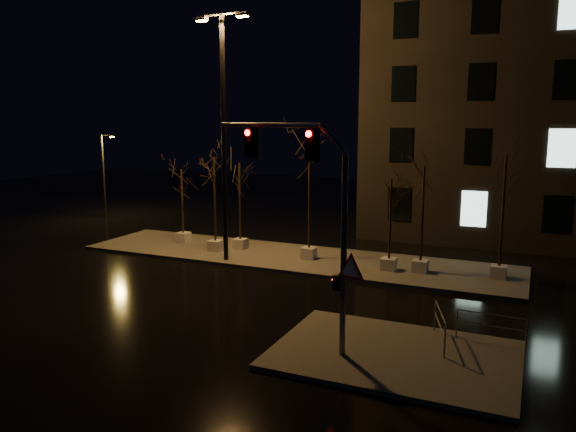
% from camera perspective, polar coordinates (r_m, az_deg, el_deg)
% --- Properties ---
extents(ground, '(90.00, 90.00, 0.00)m').
position_cam_1_polar(ground, '(23.01, -5.75, -7.73)').
color(ground, black).
rests_on(ground, ground).
extents(median, '(22.00, 5.00, 0.15)m').
position_cam_1_polar(median, '(28.14, 0.34, -4.25)').
color(median, '#4B4943').
rests_on(median, ground).
extents(sidewalk_corner, '(7.00, 5.00, 0.15)m').
position_cam_1_polar(sidewalk_corner, '(17.29, 10.75, -13.68)').
color(sidewalk_corner, '#4B4943').
rests_on(sidewalk_corner, ground).
extents(tree_0, '(1.80, 1.80, 4.18)m').
position_cam_1_polar(tree_0, '(31.33, -10.75, 3.06)').
color(tree_0, beige).
rests_on(tree_0, median).
extents(tree_1, '(1.80, 1.80, 4.97)m').
position_cam_1_polar(tree_1, '(28.90, -7.51, 3.78)').
color(tree_1, beige).
rests_on(tree_1, median).
extents(tree_2, '(1.80, 1.80, 4.68)m').
position_cam_1_polar(tree_2, '(29.20, -4.95, 3.47)').
color(tree_2, beige).
rests_on(tree_2, median).
extents(tree_3, '(1.80, 1.80, 5.64)m').
position_cam_1_polar(tree_3, '(27.00, 2.20, 4.52)').
color(tree_3, beige).
rests_on(tree_3, median).
extents(tree_4, '(1.80, 1.80, 4.27)m').
position_cam_1_polar(tree_4, '(25.38, 10.40, 1.66)').
color(tree_4, beige).
rests_on(tree_4, median).
extents(tree_5, '(1.80, 1.80, 4.86)m').
position_cam_1_polar(tree_5, '(25.24, 13.60, 2.53)').
color(tree_5, beige).
rests_on(tree_5, median).
extents(tree_6, '(1.80, 1.80, 5.47)m').
position_cam_1_polar(tree_6, '(25.24, 21.14, 3.21)').
color(tree_6, beige).
rests_on(tree_6, median).
extents(traffic_signal_mast, '(5.32, 1.38, 6.66)m').
position_cam_1_polar(traffic_signal_mast, '(16.29, 2.52, 1.36)').
color(traffic_signal_mast, slate).
rests_on(traffic_signal_mast, sidewalk_corner).
extents(streetlight_main, '(2.89, 0.63, 11.54)m').
position_cam_1_polar(streetlight_main, '(26.81, -6.57, 9.52)').
color(streetlight_main, black).
rests_on(streetlight_main, median).
extents(streetlight_far, '(1.15, 0.22, 5.86)m').
position_cam_1_polar(streetlight_far, '(41.86, -18.16, 4.27)').
color(streetlight_far, black).
rests_on(streetlight_far, ground).
extents(guard_rail_a, '(2.07, 0.11, 0.89)m').
position_cam_1_polar(guard_rail_a, '(18.58, 19.93, -10.24)').
color(guard_rail_a, slate).
rests_on(guard_rail_a, sidewalk_corner).
extents(guard_rail_b, '(0.67, 2.09, 1.03)m').
position_cam_1_polar(guard_rail_b, '(17.97, 15.17, -10.38)').
color(guard_rail_b, slate).
rests_on(guard_rail_b, sidewalk_corner).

